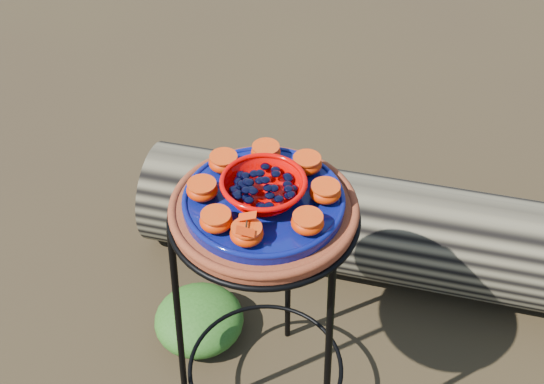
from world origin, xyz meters
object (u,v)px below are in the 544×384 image
(terracotta_saucer, at_px, (264,211))
(cobalt_plate, at_px, (264,201))
(driftwood_log, at_px, (421,236))
(plant_stand, at_px, (265,320))
(red_bowl, at_px, (264,189))

(terracotta_saucer, relative_size, cobalt_plate, 1.17)
(cobalt_plate, height_order, driftwood_log, cobalt_plate)
(driftwood_log, bearing_deg, plant_stand, -119.52)
(plant_stand, bearing_deg, red_bowl, 0.00)
(red_bowl, bearing_deg, driftwood_log, 60.48)
(plant_stand, xyz_separation_m, red_bowl, (0.00, 0.00, 0.43))
(driftwood_log, bearing_deg, cobalt_plate, -119.52)
(cobalt_plate, xyz_separation_m, driftwood_log, (0.33, 0.58, -0.58))
(plant_stand, relative_size, red_bowl, 4.24)
(plant_stand, relative_size, cobalt_plate, 2.12)
(red_bowl, height_order, driftwood_log, red_bowl)
(red_bowl, distance_m, driftwood_log, 0.90)
(red_bowl, bearing_deg, plant_stand, 0.00)
(cobalt_plate, bearing_deg, red_bowl, 0.00)
(terracotta_saucer, relative_size, driftwood_log, 0.22)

